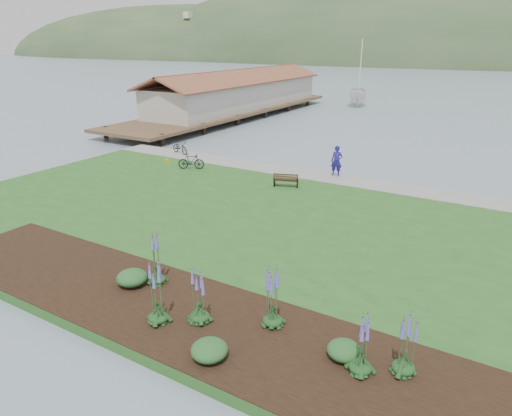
% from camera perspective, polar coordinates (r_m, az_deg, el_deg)
% --- Properties ---
extents(ground, '(600.00, 600.00, 0.00)m').
position_cam_1_polar(ground, '(23.69, 2.14, -1.12)').
color(ground, slate).
rests_on(ground, ground).
extents(lawn, '(34.00, 20.00, 0.40)m').
position_cam_1_polar(lawn, '(22.01, -0.37, -2.26)').
color(lawn, '#22511C').
rests_on(lawn, ground).
extents(shoreline_path, '(34.00, 2.20, 0.03)m').
position_cam_1_polar(shoreline_path, '(29.48, 8.65, 3.85)').
color(shoreline_path, gray).
rests_on(shoreline_path, lawn).
extents(garden_bed, '(24.00, 4.40, 0.04)m').
position_cam_1_polar(garden_bed, '(14.70, -6.30, -13.83)').
color(garden_bed, black).
rests_on(garden_bed, lawn).
extents(pier_pavilion, '(8.00, 36.00, 5.40)m').
position_cam_1_polar(pier_pavilion, '(56.29, -2.28, 14.14)').
color(pier_pavilion, '#4C3826').
rests_on(pier_pavilion, ground).
extents(park_bench, '(1.54, 1.03, 0.89)m').
position_cam_1_polar(park_bench, '(27.14, 3.76, 3.53)').
color(park_bench, black).
rests_on(park_bench, lawn).
extents(person, '(0.93, 0.72, 2.32)m').
position_cam_1_polar(person, '(29.56, 10.07, 6.11)').
color(person, navy).
rests_on(person, lawn).
extents(bicycle_a, '(1.15, 1.96, 0.97)m').
position_cam_1_polar(bicycle_a, '(35.79, -9.47, 7.49)').
color(bicycle_a, black).
rests_on(bicycle_a, lawn).
extents(bicycle_b, '(1.25, 1.82, 1.07)m').
position_cam_1_polar(bicycle_b, '(31.26, -8.12, 5.80)').
color(bicycle_b, black).
rests_on(bicycle_b, lawn).
extents(sailboat, '(13.32, 13.45, 28.00)m').
position_cam_1_polar(sailboat, '(66.46, 12.57, 12.33)').
color(sailboat, silver).
rests_on(sailboat, ground).
extents(pannier, '(0.27, 0.32, 0.29)m').
position_cam_1_polar(pannier, '(33.15, -11.08, 5.76)').
color(pannier, gold).
rests_on(pannier, lawn).
extents(echium_0, '(0.62, 0.62, 2.39)m').
position_cam_1_polar(echium_0, '(14.32, -12.32, -10.46)').
color(echium_0, '#153A16').
rests_on(echium_0, garden_bed).
extents(echium_1, '(0.62, 0.62, 2.32)m').
position_cam_1_polar(echium_1, '(13.86, 2.15, -11.00)').
color(echium_1, '#153A16').
rests_on(echium_1, garden_bed).
extents(echium_2, '(0.62, 0.62, 1.78)m').
position_cam_1_polar(echium_2, '(12.58, 13.11, -16.88)').
color(echium_2, '#153A16').
rests_on(echium_2, garden_bed).
extents(echium_3, '(0.62, 0.62, 2.02)m').
position_cam_1_polar(echium_3, '(12.77, 18.28, -15.94)').
color(echium_3, '#153A16').
rests_on(echium_3, garden_bed).
extents(echium_4, '(0.62, 0.62, 2.38)m').
position_cam_1_polar(echium_4, '(16.48, -12.44, -6.02)').
color(echium_4, '#153A16').
rests_on(echium_4, garden_bed).
extents(echium_5, '(0.62, 0.62, 2.03)m').
position_cam_1_polar(echium_5, '(14.24, -7.13, -11.11)').
color(echium_5, '#153A16').
rests_on(echium_5, garden_bed).
extents(shrub_0, '(1.09, 1.09, 0.55)m').
position_cam_1_polar(shrub_0, '(16.93, -15.25, -8.41)').
color(shrub_0, '#1E4C21').
rests_on(shrub_0, garden_bed).
extents(shrub_1, '(1.03, 1.03, 0.51)m').
position_cam_1_polar(shrub_1, '(13.07, -5.85, -17.24)').
color(shrub_1, '#1E4C21').
rests_on(shrub_1, garden_bed).
extents(shrub_2, '(0.94, 0.94, 0.47)m').
position_cam_1_polar(shrub_2, '(13.25, 10.96, -17.06)').
color(shrub_2, '#1E4C21').
rests_on(shrub_2, garden_bed).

